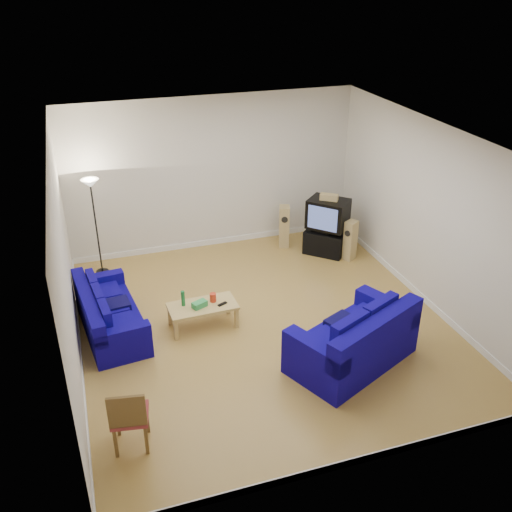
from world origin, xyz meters
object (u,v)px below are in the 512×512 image
object	(u,v)px
sofa_three_seat	(108,317)
coffee_table	(203,308)
tv_stand	(324,243)
television	(328,214)
sofa_loveseat	(355,343)

from	to	relation	value
sofa_three_seat	coffee_table	bearing A→B (deg)	71.12
tv_stand	television	bearing A→B (deg)	67.64
tv_stand	sofa_three_seat	bearing A→B (deg)	-118.82
sofa_loveseat	television	world-z (taller)	television
coffee_table	television	size ratio (longest dim) A/B	1.20
tv_stand	coffee_table	bearing A→B (deg)	-105.96
sofa_three_seat	sofa_loveseat	world-z (taller)	sofa_loveseat
coffee_table	tv_stand	size ratio (longest dim) A/B	1.42
television	sofa_three_seat	bearing A→B (deg)	-115.29
sofa_three_seat	sofa_loveseat	xyz separation A→B (m)	(3.48, -2.03, 0.08)
sofa_loveseat	tv_stand	world-z (taller)	sofa_loveseat
coffee_table	tv_stand	bearing A→B (deg)	31.13
sofa_loveseat	tv_stand	bearing A→B (deg)	48.12
sofa_three_seat	coffee_table	world-z (taller)	sofa_three_seat
sofa_three_seat	sofa_loveseat	distance (m)	4.03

